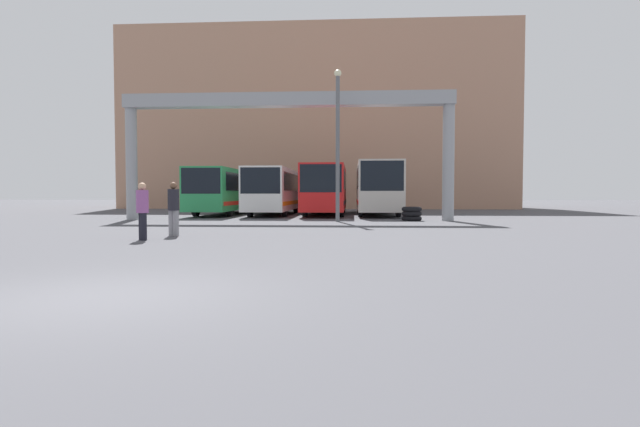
# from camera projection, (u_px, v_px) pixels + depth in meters

# --- Properties ---
(ground_plane) EXTENTS (200.00, 200.00, 0.00)m
(ground_plane) POSITION_uv_depth(u_px,v_px,m) (99.00, 298.00, 6.80)
(ground_plane) COLOR #47474C
(building_backdrop) EXTENTS (36.66, 12.00, 16.79)m
(building_backdrop) POSITION_uv_depth(u_px,v_px,m) (318.00, 124.00, 50.46)
(building_backdrop) COLOR tan
(building_backdrop) RESTS_ON ground
(overhead_gantry) EXTENTS (17.36, 0.80, 6.66)m
(overhead_gantry) POSITION_uv_depth(u_px,v_px,m) (287.00, 119.00, 26.09)
(overhead_gantry) COLOR gray
(overhead_gantry) RESTS_ON ground
(bus_slot_0) EXTENTS (2.48, 10.96, 2.96)m
(bus_slot_0) POSITION_uv_depth(u_px,v_px,m) (225.00, 189.00, 33.52)
(bus_slot_0) COLOR #268C4C
(bus_slot_0) RESTS_ON ground
(bus_slot_1) EXTENTS (2.48, 10.56, 2.97)m
(bus_slot_1) POSITION_uv_depth(u_px,v_px,m) (275.00, 189.00, 33.10)
(bus_slot_1) COLOR silver
(bus_slot_1) RESTS_ON ground
(bus_slot_2) EXTENTS (2.56, 10.77, 3.14)m
(bus_slot_2) POSITION_uv_depth(u_px,v_px,m) (326.00, 187.00, 32.98)
(bus_slot_2) COLOR red
(bus_slot_2) RESTS_ON ground
(bus_slot_3) EXTENTS (2.61, 11.84, 3.32)m
(bus_slot_3) POSITION_uv_depth(u_px,v_px,m) (377.00, 186.00, 33.30)
(bus_slot_3) COLOR beige
(bus_slot_3) RESTS_ON ground
(pedestrian_far_center) EXTENTS (0.37, 0.37, 1.80)m
(pedestrian_far_center) POSITION_uv_depth(u_px,v_px,m) (174.00, 207.00, 16.61)
(pedestrian_far_center) COLOR gray
(pedestrian_far_center) RESTS_ON ground
(pedestrian_mid_left) EXTENTS (0.36, 0.36, 1.75)m
(pedestrian_mid_left) POSITION_uv_depth(u_px,v_px,m) (142.00, 210.00, 15.10)
(pedestrian_mid_left) COLOR black
(pedestrian_mid_left) RESTS_ON ground
(tire_stack) EXTENTS (1.04, 1.04, 0.72)m
(tire_stack) POSITION_uv_depth(u_px,v_px,m) (412.00, 214.00, 25.88)
(tire_stack) COLOR black
(tire_stack) RESTS_ON ground
(lamp_post) EXTENTS (0.36, 0.36, 7.58)m
(lamp_post) POSITION_uv_depth(u_px,v_px,m) (338.00, 139.00, 24.92)
(lamp_post) COLOR #595B60
(lamp_post) RESTS_ON ground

